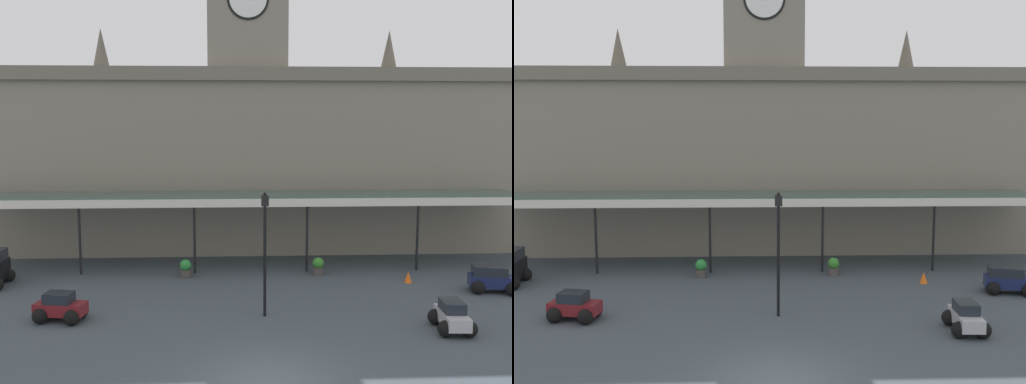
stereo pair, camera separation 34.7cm
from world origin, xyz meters
The scene contains 10 objects.
ground_plane centered at (0.00, 0.00, 0.00)m, with size 140.00×140.00×0.00m, color #3E474E.
station_building centered at (0.00, 19.81, 6.29)m, with size 40.54×6.18×18.72m.
entrance_canopy centered at (0.00, 14.50, 3.96)m, with size 30.60×3.26×4.11m.
car_navy_estate centered at (11.43, 9.04, 0.56)m, with size 2.40×1.89×1.27m.
car_silver_sedan centered at (7.53, 4.21, 0.50)m, with size 1.61×2.11×1.19m.
car_maroon_sedan centered at (-8.14, 6.07, 0.50)m, with size 2.17×1.74×1.19m.
victorian_lamppost centered at (0.30, 6.22, 3.25)m, with size 0.30×0.30×5.27m.
traffic_cone centered at (7.92, 10.85, 0.28)m, with size 0.40×0.40×0.57m, color orange.
planter_forecourt_centre centered at (-3.47, 12.34, 0.49)m, with size 0.60×0.60×0.96m.
planter_near_kerb centered at (3.55, 12.47, 0.49)m, with size 0.60×0.60×0.96m.
Camera 2 is at (-0.84, -16.75, 8.17)m, focal length 39.67 mm.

